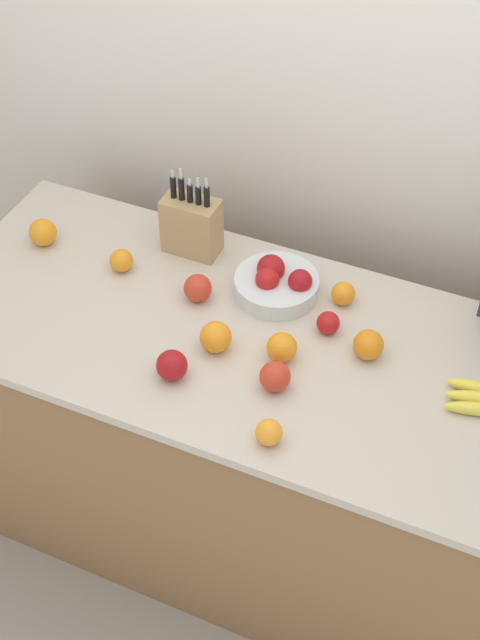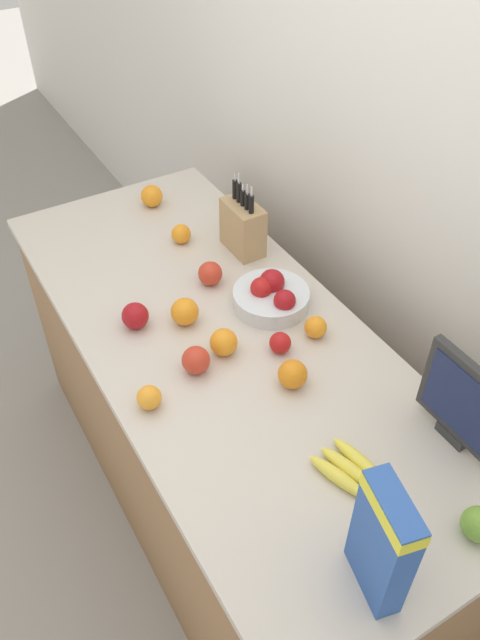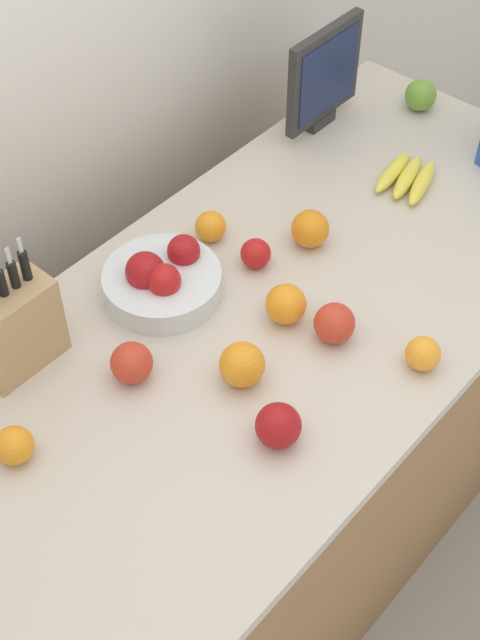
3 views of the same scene
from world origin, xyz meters
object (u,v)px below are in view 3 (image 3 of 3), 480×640
Objects in this scene: orange_by_cereal at (14,445)px; orange_front_right at (310,229)px; fruit_bowl at (162,279)px; orange_mid_right at (286,304)px; apple_near_bananas at (278,426)px; orange_front_center at (242,365)px; banana_bunch at (407,177)px; apple_front at (256,254)px; orange_mid_left at (211,226)px; small_monitor at (324,76)px; knife_block at (14,326)px; apple_rightmost at (421,95)px; orange_front_left at (423,354)px; apple_by_knife_block at (132,363)px; apple_leftmost at (334,323)px.

orange_by_cereal is 0.84× the size of orange_front_right.
fruit_bowl is 0.26m from orange_mid_right.
orange_front_center is (0.06, 0.14, 0.00)m from apple_near_bananas.
apple_front is (-0.44, 0.09, 0.01)m from banana_bunch.
orange_by_cereal is at bearing -168.72° from orange_mid_left.
small_monitor is at bearing 8.87° from orange_mid_left.
orange_front_right is (0.63, -0.21, -0.05)m from knife_block.
small_monitor is 3.20× the size of orange_mid_right.
small_monitor is 1.17m from orange_by_cereal.
orange_by_cereal is 0.43m from orange_front_center.
banana_bunch is 0.53m from orange_mid_right.
apple_near_bananas is 1.19× the size of orange_by_cereal.
small_monitor is 3.28× the size of apple_rightmost.
apple_front is at bearing -175.24° from apple_rightmost.
apple_near_bananas is at bearing -107.16° from fruit_bowl.
knife_block is at bearing 164.73° from banana_bunch.
knife_block reaches higher than fruit_bowl.
orange_front_left is (0.19, -0.51, -0.00)m from fruit_bowl.
apple_by_knife_block is 1.18× the size of orange_mid_left.
orange_front_center is 0.40m from orange_mid_left.
apple_by_knife_block is at bearing -59.85° from knife_block.
knife_block reaches higher than orange_front_center.
orange_front_right is at bearing 20.07° from orange_front_center.
orange_front_left is (0.50, -0.59, -0.06)m from knife_block.
knife_block reaches higher than orange_mid_left.
apple_front is 0.45m from apple_near_bananas.
orange_front_center is at bearing -144.12° from apple_front.
orange_front_center is at bearing -167.79° from orange_mid_right.
fruit_bowl is 0.19m from orange_mid_left.
orange_mid_right is (-0.52, -0.06, 0.02)m from banana_bunch.
apple_by_knife_block is at bearing -5.04° from orange_by_cereal.
orange_mid_right reaches higher than orange_front_left.
knife_block is 3.55× the size of apple_by_knife_block.
banana_bunch is 0.45m from apple_front.
apple_front reaches higher than banana_bunch.
apple_rightmost is at bearing 21.82° from apple_leftmost.
small_monitor is 3.18× the size of orange_front_right.
orange_mid_left is (-0.49, -0.08, -0.11)m from small_monitor.
orange_mid_right reaches higher than banana_bunch.
apple_near_bananas is (-0.76, -0.23, 0.02)m from banana_bunch.
banana_bunch is at bearing 7.85° from orange_front_center.
small_monitor is at bearing 31.59° from orange_mid_right.
orange_front_center is (0.13, -0.16, 0.00)m from apple_by_knife_block.
apple_near_bananas is 0.30m from orange_mid_right.
apple_by_knife_block reaches higher than orange_mid_left.
orange_front_center is (-0.20, 0.07, 0.00)m from apple_leftmost.
orange_front_left is at bearing -17.17° from apple_near_bananas.
apple_front is 0.81× the size of apple_rightmost.
apple_leftmost is at bearing -34.34° from apple_by_knife_block.
banana_bunch is 1.10m from orange_by_cereal.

